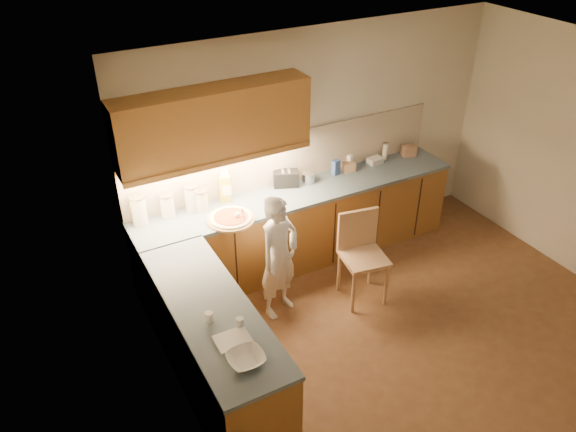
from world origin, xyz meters
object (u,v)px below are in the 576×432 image
(pizza_on_board, at_px, (231,218))
(oil_jug, at_px, (225,188))
(wooden_chair, at_px, (361,250))
(child, at_px, (279,257))
(toaster, at_px, (286,178))

(pizza_on_board, xyz_separation_m, oil_jug, (0.10, 0.37, 0.14))
(wooden_chair, bearing_deg, child, 179.37)
(pizza_on_board, xyz_separation_m, child, (0.28, -0.49, -0.27))
(wooden_chair, height_order, oil_jug, oil_jug)
(pizza_on_board, relative_size, oil_jug, 1.39)
(child, relative_size, toaster, 4.28)
(pizza_on_board, bearing_deg, child, -60.06)
(child, bearing_deg, toaster, 35.61)
(pizza_on_board, distance_m, wooden_chair, 1.39)
(toaster, bearing_deg, pizza_on_board, -133.05)
(child, height_order, oil_jug, child)
(pizza_on_board, relative_size, child, 0.36)
(pizza_on_board, relative_size, wooden_chair, 0.50)
(pizza_on_board, xyz_separation_m, wooden_chair, (1.16, -0.66, -0.38))
(wooden_chair, bearing_deg, oil_jug, 145.71)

